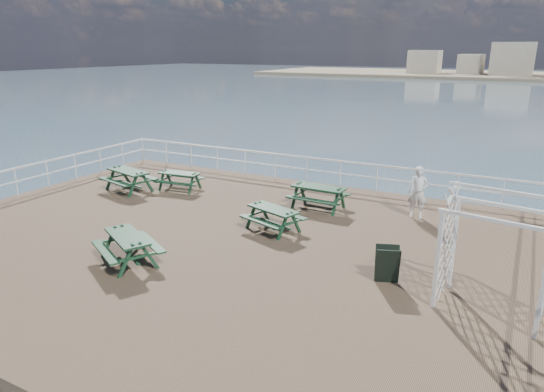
{
  "coord_description": "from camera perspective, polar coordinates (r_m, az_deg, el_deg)",
  "views": [
    {
      "loc": [
        7.84,
        -10.96,
        5.34
      ],
      "look_at": [
        1.34,
        1.28,
        1.1
      ],
      "focal_mm": 32.0,
      "sensor_mm": 36.0,
      "label": 1
    }
  ],
  "objects": [
    {
      "name": "sandwich_board",
      "position": [
        11.84,
        13.4,
        -7.89
      ],
      "size": [
        0.66,
        0.58,
        0.91
      ],
      "rotation": [
        0.0,
        0.0,
        0.35
      ],
      "color": "black",
      "rests_on": "ground"
    },
    {
      "name": "picnic_table_c",
      "position": [
        16.8,
        5.5,
        0.42
      ],
      "size": [
        1.87,
        1.52,
        0.89
      ],
      "rotation": [
        0.0,
        0.0,
        -0.03
      ],
      "color": "#12311B",
      "rests_on": "ground"
    },
    {
      "name": "picnic_table_b",
      "position": [
        19.33,
        -10.83,
        2.19
      ],
      "size": [
        1.74,
        1.47,
        0.78
      ],
      "rotation": [
        0.0,
        0.0,
        0.13
      ],
      "color": "#12311B",
      "rests_on": "ground"
    },
    {
      "name": "picnic_table_e",
      "position": [
        14.7,
        0.12,
        -2.15
      ],
      "size": [
        1.98,
        1.77,
        0.8
      ],
      "rotation": [
        0.0,
        0.0,
        -0.31
      ],
      "color": "#12311B",
      "rests_on": "ground"
    },
    {
      "name": "person",
      "position": [
        16.42,
        16.81,
        0.41
      ],
      "size": [
        0.68,
        0.51,
        1.71
      ],
      "primitive_type": "imported",
      "rotation": [
        0.0,
        0.0,
        0.17
      ],
      "color": "white",
      "rests_on": "ground"
    },
    {
      "name": "picnic_table_d",
      "position": [
        13.05,
        -16.62,
        -5.29
      ],
      "size": [
        2.22,
        2.08,
        0.85
      ],
      "rotation": [
        0.0,
        0.0,
        -0.5
      ],
      "color": "#12311B",
      "rests_on": "ground"
    },
    {
      "name": "railing",
      "position": [
        16.3,
        -2.25,
        1.09
      ],
      "size": [
        17.77,
        13.76,
        1.1
      ],
      "color": "white",
      "rests_on": "ground"
    },
    {
      "name": "picnic_table_a",
      "position": [
        19.65,
        -16.54,
        2.29
      ],
      "size": [
        2.19,
        1.93,
        0.92
      ],
      "rotation": [
        0.0,
        0.0,
        -0.25
      ],
      "color": "#12311B",
      "rests_on": "ground"
    },
    {
      "name": "trellis_arbor",
      "position": [
        11.03,
        24.72,
        -6.75
      ],
      "size": [
        2.3,
        1.47,
        2.67
      ],
      "rotation": [
        0.0,
        0.0,
        -0.16
      ],
      "color": "white",
      "rests_on": "ground"
    },
    {
      "name": "ground",
      "position": [
        14.55,
        -7.07,
        -5.29
      ],
      "size": [
        18.0,
        14.0,
        0.3
      ],
      "primitive_type": "cube",
      "color": "brown",
      "rests_on": "ground"
    }
  ]
}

